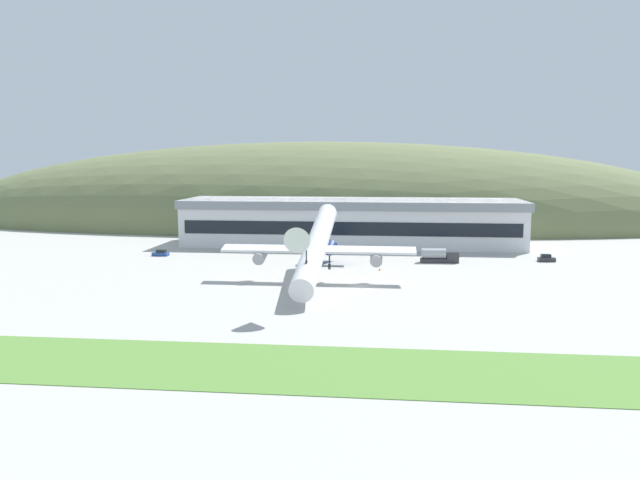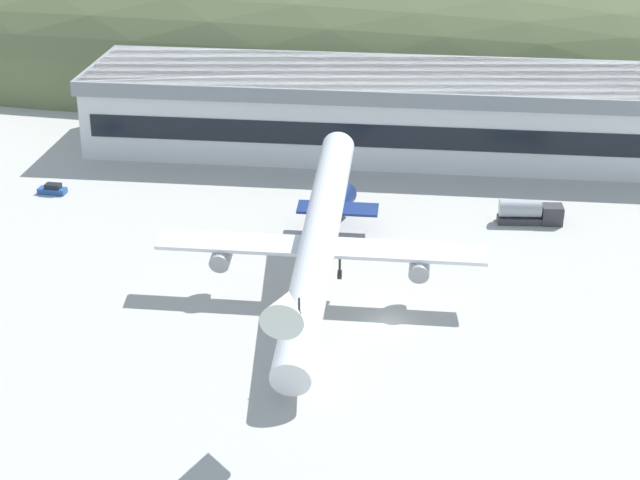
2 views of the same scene
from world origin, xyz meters
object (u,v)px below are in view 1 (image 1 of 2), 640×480
(service_car_1, at_px, (161,253))
(traffic_cone_0, at_px, (380,269))
(cargo_airplane, at_px, (317,246))
(fuel_truck, at_px, (439,256))
(terminal_building, at_px, (352,219))
(service_car_0, at_px, (546,259))

(service_car_1, bearing_deg, traffic_cone_0, -15.22)
(cargo_airplane, xyz_separation_m, traffic_cone_0, (11.63, 13.58, -6.68))
(cargo_airplane, distance_m, fuel_truck, 35.89)
(terminal_building, distance_m, service_car_0, 52.01)
(cargo_airplane, height_order, service_car_0, cargo_airplane)
(terminal_building, relative_size, service_car_1, 22.66)
(service_car_0, relative_size, service_car_1, 0.94)
(service_car_0, bearing_deg, service_car_1, -179.12)
(traffic_cone_0, bearing_deg, terminal_building, 101.83)
(cargo_airplane, bearing_deg, terminal_building, 86.34)
(cargo_airplane, xyz_separation_m, fuel_truck, (24.81, 25.35, -5.45))
(service_car_0, distance_m, service_car_1, 90.64)
(service_car_0, bearing_deg, cargo_airplane, -149.24)
(service_car_1, bearing_deg, terminal_building, 29.15)
(cargo_airplane, height_order, traffic_cone_0, cargo_airplane)
(cargo_airplane, bearing_deg, traffic_cone_0, 49.43)
(traffic_cone_0, bearing_deg, service_car_0, 22.72)
(fuel_truck, bearing_deg, traffic_cone_0, -138.25)
(service_car_1, height_order, traffic_cone_0, service_car_1)
(fuel_truck, relative_size, traffic_cone_0, 14.90)
(terminal_building, xyz_separation_m, traffic_cone_0, (8.24, -39.32, -6.72))
(terminal_building, xyz_separation_m, service_car_0, (45.95, -23.53, -6.31))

